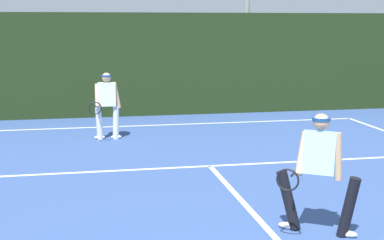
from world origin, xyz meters
name	(u,v)px	position (x,y,z in m)	size (l,w,h in m)	color
court_line_baseline_far	(172,125)	(0.00, 11.07, 0.00)	(10.61, 0.10, 0.01)	white
court_line_service	(210,166)	(0.00, 6.40, 0.00)	(8.65, 0.10, 0.01)	white
court_line_centre	(260,221)	(0.00, 3.20, 0.00)	(0.10, 6.40, 0.01)	white
player_near	(319,168)	(0.60, 2.62, 0.90)	(1.19, 0.81, 1.64)	black
player_far	(107,103)	(-1.85, 9.44, 0.89)	(0.78, 0.83, 1.62)	silver
back_fence_windscreen	(163,65)	(0.00, 12.75, 1.55)	(23.07, 0.12, 3.09)	#1E3014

